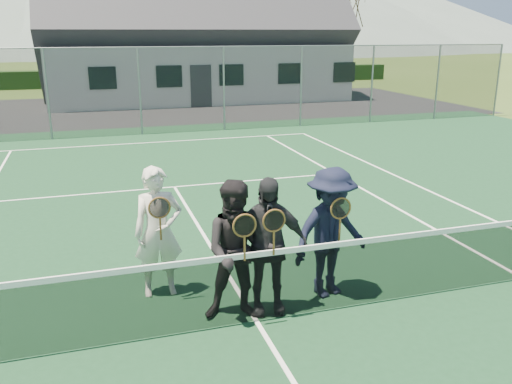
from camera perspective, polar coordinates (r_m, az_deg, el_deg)
The scene contains 14 objects.
ground at distance 26.06m, azimuth -13.38°, elevation 8.36°, with size 220.00×220.00×0.00m, color #354B1A.
court_surface at distance 6.98m, azimuth 0.04°, elevation -13.55°, with size 30.00×30.00×0.02m, color #14381E.
tarmac_carpark at distance 26.09m, azimuth -22.23°, elevation 7.61°, with size 40.00×12.00×0.01m, color black.
hedge_row at distance 37.92m, azimuth -14.89°, elevation 11.53°, with size 40.00×1.20×1.10m, color black.
hill_east at distance 115.73m, azimuth 12.66°, elevation 17.89°, with size 90.00×90.00×14.00m, color #576960.
court_markings at distance 6.97m, azimuth 0.04°, elevation -13.45°, with size 11.03×23.83×0.01m.
tennis_net at distance 6.73m, azimuth 0.04°, elevation -9.65°, with size 11.68×0.08×1.10m.
perimeter_fence at distance 19.45m, azimuth -12.14°, elevation 10.32°, with size 30.07×0.07×3.02m.
clubhouse at distance 30.33m, azimuth -6.63°, elevation 17.35°, with size 15.60×8.20×7.70m.
tree_e at distance 43.59m, azimuth 10.27°, elevation 19.30°, with size 3.20×3.20×7.77m.
player_a at distance 7.41m, azimuth -10.24°, elevation -4.17°, with size 0.66×0.50×1.80m.
player_b at distance 6.69m, azimuth -1.84°, elevation -6.24°, with size 1.02×0.88×1.80m.
player_c at distance 6.84m, azimuth 1.13°, elevation -5.69°, with size 1.11×0.61×1.80m.
player_d at distance 7.34m, azimuth 7.84°, elevation -4.27°, with size 1.29×0.93×1.80m.
Camera 1 is at (-1.81, -5.76, 3.51)m, focal length 38.00 mm.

